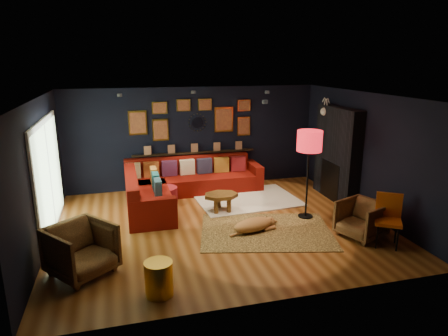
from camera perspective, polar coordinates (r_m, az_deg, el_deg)
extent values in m
plane|color=#945828|center=(8.21, -0.57, -8.18)|extent=(6.50, 6.50, 0.00)
plane|color=black|center=(10.40, -4.35, 4.33)|extent=(6.50, 0.00, 6.50)
plane|color=black|center=(5.29, 6.84, -6.65)|extent=(6.50, 0.00, 6.50)
plane|color=black|center=(7.68, -24.79, -0.99)|extent=(0.00, 5.50, 5.50)
plane|color=black|center=(9.12, 19.61, 1.92)|extent=(0.00, 5.50, 5.50)
plane|color=silver|center=(7.56, -0.62, 10.22)|extent=(6.50, 6.50, 0.00)
cube|color=#720A07|center=(10.16, -4.82, -2.30)|extent=(3.20, 0.95, 0.42)
cube|color=#720A07|center=(10.38, -5.22, 0.49)|extent=(3.20, 0.24, 0.46)
cube|color=#720A07|center=(10.54, 4.30, -1.01)|extent=(0.22, 0.95, 0.64)
cube|color=#720A07|center=(9.00, -10.65, -4.86)|extent=(0.95, 2.20, 0.42)
cube|color=#720A07|center=(8.85, -13.07, -2.47)|extent=(0.24, 2.20, 0.46)
cube|color=#720A07|center=(8.03, -10.11, -6.51)|extent=(0.95, 0.22, 0.64)
cube|color=#D9B682|center=(10.05, -12.90, -0.39)|extent=(0.38, 0.14, 0.38)
cube|color=#9E461C|center=(10.08, -10.34, -0.21)|extent=(0.38, 0.14, 0.38)
cube|color=#4E2146|center=(10.12, -7.81, -0.04)|extent=(0.38, 0.14, 0.38)
cube|color=beige|center=(10.18, -5.30, 0.13)|extent=(0.38, 0.14, 0.38)
cube|color=#2D2D4B|center=(10.26, -2.82, 0.30)|extent=(0.38, 0.14, 0.38)
cube|color=#A16B22|center=(10.36, -0.39, 0.47)|extent=(0.38, 0.14, 0.38)
cube|color=maroon|center=(10.48, 2.00, 0.63)|extent=(0.38, 0.14, 0.38)
cube|color=#BA7E2E|center=(9.55, -10.03, -1.06)|extent=(0.14, 0.38, 0.38)
cube|color=#185962|center=(9.07, -9.75, -1.92)|extent=(0.14, 0.38, 0.38)
cube|color=#2B5265|center=(8.60, -9.43, -2.87)|extent=(0.14, 0.38, 0.38)
cube|color=black|center=(10.42, -4.24, 2.20)|extent=(3.20, 0.12, 0.04)
cube|color=gold|center=(10.14, -12.22, 6.32)|extent=(0.45, 0.03, 0.60)
cube|color=#AA6032|center=(10.12, -12.21, 6.31)|extent=(0.38, 0.01, 0.51)
cube|color=gold|center=(10.21, -9.06, 5.40)|extent=(0.40, 0.03, 0.55)
cube|color=#AA6032|center=(10.20, -9.05, 5.38)|extent=(0.34, 0.01, 0.47)
cube|color=gold|center=(10.14, -9.19, 8.47)|extent=(0.38, 0.03, 0.30)
cube|color=#AA6032|center=(10.12, -9.18, 8.45)|extent=(0.32, 0.01, 0.25)
cube|color=gold|center=(10.47, -0.04, 6.94)|extent=(0.50, 0.03, 0.65)
cube|color=#AA6032|center=(10.46, -0.01, 6.93)|extent=(0.42, 0.01, 0.55)
cube|color=gold|center=(10.66, 2.84, 5.98)|extent=(0.35, 0.03, 0.50)
cube|color=#AA6032|center=(10.64, 2.87, 5.96)|extent=(0.30, 0.01, 0.42)
cube|color=gold|center=(10.58, 2.88, 8.92)|extent=(0.35, 0.03, 0.30)
cube|color=#AA6032|center=(10.57, 2.91, 8.91)|extent=(0.30, 0.01, 0.25)
cube|color=gold|center=(10.21, -5.82, 8.91)|extent=(0.35, 0.03, 0.30)
cube|color=#AA6032|center=(10.19, -5.80, 8.90)|extent=(0.30, 0.01, 0.25)
cube|color=gold|center=(10.31, -2.76, 9.03)|extent=(0.35, 0.03, 0.30)
cube|color=#AA6032|center=(10.29, -2.74, 9.02)|extent=(0.30, 0.01, 0.25)
cylinder|color=silver|center=(10.33, -3.82, 6.51)|extent=(0.28, 0.03, 0.28)
cone|color=gold|center=(10.37, -2.62, 6.56)|extent=(0.03, 0.16, 0.03)
cone|color=gold|center=(10.35, -2.72, 7.02)|extent=(0.04, 0.16, 0.04)
cone|color=gold|center=(10.33, -2.98, 7.40)|extent=(0.04, 0.16, 0.04)
cone|color=gold|center=(10.31, -3.38, 7.64)|extent=(0.04, 0.16, 0.04)
cone|color=gold|center=(10.30, -3.84, 7.72)|extent=(0.03, 0.16, 0.03)
cone|color=gold|center=(10.28, -4.30, 7.60)|extent=(0.04, 0.16, 0.04)
cone|color=gold|center=(10.28, -4.69, 7.32)|extent=(0.04, 0.16, 0.04)
cone|color=gold|center=(10.28, -4.95, 6.92)|extent=(0.04, 0.16, 0.04)
cone|color=gold|center=(10.29, -5.03, 6.45)|extent=(0.03, 0.16, 0.03)
cone|color=gold|center=(10.30, -4.93, 5.99)|extent=(0.04, 0.16, 0.04)
cone|color=gold|center=(10.32, -4.66, 5.61)|extent=(0.04, 0.16, 0.04)
cone|color=gold|center=(10.34, -4.26, 5.37)|extent=(0.04, 0.16, 0.04)
cone|color=gold|center=(10.36, -3.80, 5.30)|extent=(0.03, 0.16, 0.03)
cone|color=gold|center=(10.38, -3.34, 5.42)|extent=(0.04, 0.16, 0.04)
cone|color=gold|center=(10.38, -2.96, 5.70)|extent=(0.04, 0.16, 0.04)
cone|color=gold|center=(10.38, -2.70, 6.10)|extent=(0.04, 0.16, 0.04)
cube|color=black|center=(9.82, 15.87, 1.94)|extent=(0.30, 1.60, 2.20)
cube|color=black|center=(9.95, 15.30, -1.72)|extent=(0.20, 0.80, 0.90)
cone|color=white|center=(10.13, 15.27, 7.84)|extent=(0.35, 0.28, 0.28)
sphere|color=white|center=(10.02, 14.16, 7.84)|extent=(0.20, 0.20, 0.20)
cylinder|color=white|center=(9.96, 14.50, 8.76)|extent=(0.02, 0.10, 0.28)
cylinder|color=white|center=(10.06, 14.16, 8.84)|extent=(0.02, 0.10, 0.28)
cube|color=white|center=(8.30, -23.78, -1.18)|extent=(0.04, 2.80, 2.20)
cube|color=#B6DDA9|center=(8.30, -23.61, -1.17)|extent=(0.01, 2.60, 2.00)
cube|color=white|center=(8.30, -23.58, -1.17)|extent=(0.02, 0.06, 2.00)
cylinder|color=black|center=(8.53, -14.69, 10.03)|extent=(0.10, 0.10, 0.06)
cylinder|color=black|center=(9.08, -4.41, 10.76)|extent=(0.10, 0.10, 0.06)
cylinder|color=black|center=(9.13, 6.17, 10.74)|extent=(0.10, 0.10, 0.06)
cylinder|color=black|center=(6.98, 5.87, 9.39)|extent=(0.10, 0.10, 0.06)
cube|color=white|center=(9.62, 3.29, -4.50)|extent=(2.46, 1.87, 0.03)
cube|color=tan|center=(7.97, 6.03, -8.95)|extent=(2.88, 2.35, 0.01)
cylinder|color=brown|center=(8.68, -1.14, -5.52)|extent=(0.10, 0.10, 0.31)
cylinder|color=brown|center=(8.75, 0.71, -5.35)|extent=(0.10, 0.10, 0.31)
cylinder|color=brown|center=(9.02, -0.75, -4.70)|extent=(0.10, 0.10, 0.31)
cylinder|color=maroon|center=(9.35, -8.45, -3.89)|extent=(0.59, 0.59, 0.38)
imported|color=#B4733A|center=(6.67, -19.74, -10.65)|extent=(1.19, 1.18, 0.90)
imported|color=#B4733A|center=(8.00, 19.06, -6.71)|extent=(0.93, 0.96, 0.77)
cylinder|color=gold|center=(5.96, -9.29, -15.30)|extent=(0.41, 0.41, 0.51)
cylinder|color=black|center=(7.67, 21.01, -9.09)|extent=(0.03, 0.03, 0.47)
cylinder|color=black|center=(7.70, 23.53, -9.26)|extent=(0.03, 0.03, 0.47)
cylinder|color=black|center=(7.98, 20.93, -8.12)|extent=(0.03, 0.03, 0.47)
cylinder|color=black|center=(8.01, 23.35, -8.29)|extent=(0.03, 0.03, 0.47)
cube|color=#E95B14|center=(7.75, 22.38, -7.09)|extent=(0.62, 0.62, 0.06)
cube|color=#E95B14|center=(7.84, 22.49, -4.85)|extent=(0.40, 0.29, 0.45)
cylinder|color=black|center=(8.77, 11.54, -6.77)|extent=(0.31, 0.31, 0.04)
cylinder|color=black|center=(8.52, 11.81, -1.93)|extent=(0.04, 0.04, 1.51)
cylinder|color=red|center=(8.31, 12.14, 3.81)|extent=(0.51, 0.51, 0.43)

